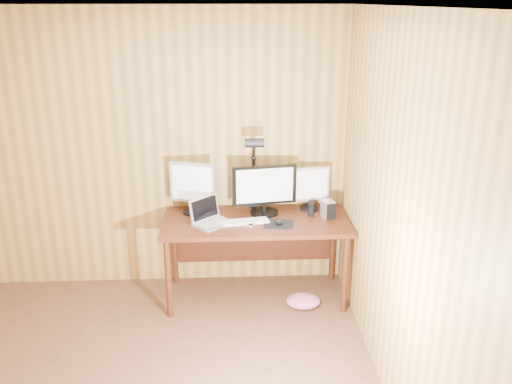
{
  "coord_description": "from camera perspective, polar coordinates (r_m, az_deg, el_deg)",
  "views": [
    {
      "loc": [
        0.71,
        -2.67,
        2.54
      ],
      "look_at": [
        0.93,
        1.58,
        1.02
      ],
      "focal_mm": 38.0,
      "sensor_mm": 36.0,
      "label": 1
    }
  ],
  "objects": [
    {
      "name": "monitor_center",
      "position": [
        4.71,
        0.88,
        0.33
      ],
      "size": [
        0.57,
        0.25,
        0.44
      ],
      "rotation": [
        0.0,
        0.0,
        0.15
      ],
      "color": "black",
      "rests_on": "desk"
    },
    {
      "name": "mousepad",
      "position": [
        4.57,
        2.39,
        -3.4
      ],
      "size": [
        0.27,
        0.23,
        0.0
      ],
      "primitive_type": "cube",
      "rotation": [
        0.0,
        0.0,
        -0.14
      ],
      "color": "black",
      "rests_on": "desk"
    },
    {
      "name": "desk",
      "position": [
        4.77,
        -0.07,
        -3.94
      ],
      "size": [
        1.6,
        0.7,
        0.75
      ],
      "color": "#451C0E",
      "rests_on": "floor"
    },
    {
      "name": "desk_lamp",
      "position": [
        4.71,
        -0.21,
        3.14
      ],
      "size": [
        0.17,
        0.24,
        0.72
      ],
      "rotation": [
        0.0,
        0.0,
        0.04
      ],
      "color": "black",
      "rests_on": "desk"
    },
    {
      "name": "laptop",
      "position": [
        4.59,
        -4.94,
        -2.63
      ],
      "size": [
        0.38,
        0.38,
        0.22
      ],
      "rotation": [
        0.0,
        0.0,
        0.76
      ],
      "color": "silver",
      "rests_on": "desk"
    },
    {
      "name": "keyboard",
      "position": [
        4.6,
        -1.17,
        -3.12
      ],
      "size": [
        0.42,
        0.18,
        0.02
      ],
      "rotation": [
        0.0,
        0.0,
        0.15
      ],
      "color": "white",
      "rests_on": "desk"
    },
    {
      "name": "monitor_left",
      "position": [
        4.75,
        -6.69,
        0.61
      ],
      "size": [
        0.4,
        0.19,
        0.46
      ],
      "rotation": [
        0.0,
        0.0,
        -0.28
      ],
      "color": "black",
      "rests_on": "desk"
    },
    {
      "name": "phone",
      "position": [
        4.54,
        -0.52,
        -3.45
      ],
      "size": [
        0.07,
        0.1,
        0.01
      ],
      "rotation": [
        0.0,
        0.0,
        -0.31
      ],
      "color": "silver",
      "rests_on": "desk"
    },
    {
      "name": "fabric_pile",
      "position": [
        4.84,
        4.99,
        -11.37
      ],
      "size": [
        0.31,
        0.26,
        0.1
      ],
      "primitive_type": null,
      "rotation": [
        0.0,
        0.0,
        0.03
      ],
      "color": "#D4668E",
      "rests_on": "floor"
    },
    {
      "name": "monitor_right",
      "position": [
        4.83,
        5.7,
        0.49
      ],
      "size": [
        0.35,
        0.17,
        0.4
      ],
      "rotation": [
        0.0,
        0.0,
        0.15
      ],
      "color": "black",
      "rests_on": "desk"
    },
    {
      "name": "mouse",
      "position": [
        4.56,
        2.39,
        -3.17
      ],
      "size": [
        0.09,
        0.12,
        0.04
      ],
      "primitive_type": "ellipsoid",
      "rotation": [
        0.0,
        0.0,
        -0.2
      ],
      "color": "black",
      "rests_on": "mousepad"
    },
    {
      "name": "speaker",
      "position": [
        4.74,
        5.82,
        -1.82
      ],
      "size": [
        0.05,
        0.05,
        0.12
      ],
      "primitive_type": "cylinder",
      "color": "black",
      "rests_on": "desk"
    },
    {
      "name": "room_shell",
      "position": [
        3.05,
        -16.27,
        -6.2
      ],
      "size": [
        4.0,
        4.0,
        4.0
      ],
      "color": "brown",
      "rests_on": "ground"
    },
    {
      "name": "hard_drive",
      "position": [
        4.73,
        7.62,
        -1.8
      ],
      "size": [
        0.12,
        0.15,
        0.15
      ],
      "rotation": [
        0.0,
        0.0,
        0.24
      ],
      "color": "silver",
      "rests_on": "desk"
    }
  ]
}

